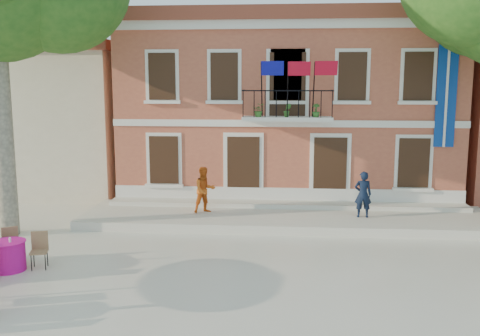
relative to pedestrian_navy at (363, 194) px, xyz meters
The scene contains 7 objects.
ground 6.26m from the pedestrian_navy, 137.65° to the right, with size 90.00×90.00×0.00m, color beige.
main_building 6.92m from the pedestrian_navy, 113.67° to the left, with size 13.50×9.59×7.50m.
neighbor_west 15.78m from the pedestrian_navy, 154.03° to the left, with size 9.40×9.40×6.40m.
terrace 2.73m from the pedestrian_navy, behind, with size 14.00×3.40×0.30m, color silver.
pedestrian_navy is the anchor object (origin of this frame).
pedestrian_orange 5.39m from the pedestrian_navy, behind, with size 0.78×0.61×1.60m, color #D25B18.
cafe_table_2 10.98m from the pedestrian_navy, 151.89° to the right, with size 1.81×1.81×0.95m.
Camera 1 is at (1.89, -13.63, 4.77)m, focal length 40.00 mm.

